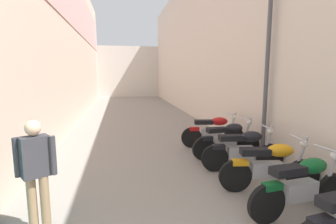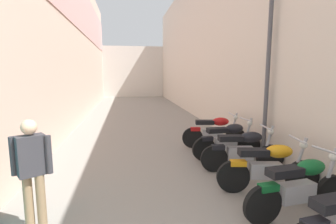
{
  "view_description": "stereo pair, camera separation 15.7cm",
  "coord_description": "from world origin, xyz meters",
  "views": [
    {
      "loc": [
        -0.87,
        -0.01,
        2.16
      ],
      "look_at": [
        0.28,
        6.07,
        1.23
      ],
      "focal_mm": 27.48,
      "sensor_mm": 36.0,
      "label": 1
    },
    {
      "loc": [
        -0.72,
        -0.04,
        2.16
      ],
      "look_at": [
        0.28,
        6.07,
        1.23
      ],
      "focal_mm": 27.48,
      "sensor_mm": 36.0,
      "label": 2
    }
  ],
  "objects": [
    {
      "name": "building_left",
      "position": [
        -2.93,
        11.98,
        3.7
      ],
      "size": [
        0.45,
        24.05,
        7.32
      ],
      "color": "beige",
      "rests_on": "ground"
    },
    {
      "name": "pedestrian_mid_alley",
      "position": [
        -1.97,
        3.47,
        0.92
      ],
      "size": [
        0.52,
        0.35,
        1.57
      ],
      "color": "#8C7251",
      "rests_on": "ground"
    },
    {
      "name": "motorcycle_sixth",
      "position": [
        1.79,
        5.95,
        0.5
      ],
      "size": [
        1.85,
        0.58,
        1.04
      ],
      "color": "black",
      "rests_on": "ground"
    },
    {
      "name": "motorcycle_third",
      "position": [
        1.79,
        3.2,
        0.5
      ],
      "size": [
        1.85,
        0.58,
        1.04
      ],
      "color": "black",
      "rests_on": "ground"
    },
    {
      "name": "building_right",
      "position": [
        2.93,
        12.02,
        3.59
      ],
      "size": [
        0.45,
        24.05,
        7.19
      ],
      "color": "beige",
      "rests_on": "ground"
    },
    {
      "name": "ground_plane",
      "position": [
        0.0,
        10.02,
        0.0
      ],
      "size": [
        40.05,
        40.05,
        0.0
      ],
      "primitive_type": "plane",
      "color": "gray"
    },
    {
      "name": "building_far_end",
      "position": [
        0.0,
        25.05,
        2.31
      ],
      "size": [
        8.47,
        2.0,
        4.62
      ],
      "primitive_type": "cube",
      "color": "beige",
      "rests_on": "ground"
    },
    {
      "name": "motorcycle_fourth",
      "position": [
        1.79,
        4.05,
        0.5
      ],
      "size": [
        1.84,
        0.58,
        1.04
      ],
      "color": "black",
      "rests_on": "ground"
    },
    {
      "name": "motorcycle_seventh",
      "position": [
        1.79,
        6.94,
        0.5
      ],
      "size": [
        1.84,
        0.58,
        1.04
      ],
      "color": "black",
      "rests_on": "ground"
    },
    {
      "name": "street_lamp",
      "position": [
        2.49,
        5.61,
        2.75
      ],
      "size": [
        0.79,
        0.18,
        4.7
      ],
      "color": "#47474C",
      "rests_on": "ground"
    },
    {
      "name": "motorcycle_fifth",
      "position": [
        1.79,
        5.09,
        0.5
      ],
      "size": [
        1.85,
        0.58,
        1.04
      ],
      "color": "black",
      "rests_on": "ground"
    }
  ]
}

